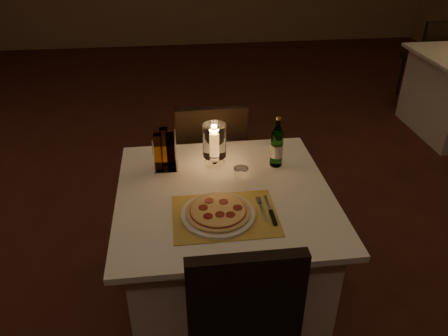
{
  "coord_description": "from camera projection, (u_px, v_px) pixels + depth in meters",
  "views": [
    {
      "loc": [
        0.04,
        -1.9,
        1.89
      ],
      "look_at": [
        0.25,
        -0.21,
        0.86
      ],
      "focal_mm": 35.0,
      "sensor_mm": 36.0,
      "label": 1
    }
  ],
  "objects": [
    {
      "name": "cruet_caddy",
      "position": [
        165.0,
        152.0,
        2.17
      ],
      "size": [
        0.12,
        0.12,
        0.21
      ],
      "color": "white",
      "rests_on": "main_table"
    },
    {
      "name": "chair_far",
      "position": [
        211.0,
        154.0,
        2.74
      ],
      "size": [
        0.42,
        0.42,
        0.9
      ],
      "color": "black",
      "rests_on": "ground"
    },
    {
      "name": "fork",
      "position": [
        261.0,
        207.0,
        1.92
      ],
      "size": [
        0.02,
        0.18,
        0.0
      ],
      "color": "silver",
      "rests_on": "placemat"
    },
    {
      "name": "neighbor_chair_rb",
      "position": [
        434.0,
        54.0,
        4.57
      ],
      "size": [
        0.42,
        0.42,
        0.9
      ],
      "color": "black",
      "rests_on": "ground"
    },
    {
      "name": "knife",
      "position": [
        272.0,
        215.0,
        1.87
      ],
      "size": [
        0.02,
        0.22,
        0.01
      ],
      "color": "black",
      "rests_on": "placemat"
    },
    {
      "name": "main_table",
      "position": [
        224.0,
        251.0,
        2.23
      ],
      "size": [
        1.0,
        1.0,
        0.74
      ],
      "color": "white",
      "rests_on": "ground"
    },
    {
      "name": "plate",
      "position": [
        218.0,
        214.0,
        1.87
      ],
      "size": [
        0.32,
        0.32,
        0.01
      ],
      "primitive_type": "cylinder",
      "color": "white",
      "rests_on": "placemat"
    },
    {
      "name": "hurricane_candle",
      "position": [
        214.0,
        142.0,
        2.18
      ],
      "size": [
        0.12,
        0.12,
        0.23
      ],
      "color": "white",
      "rests_on": "main_table"
    },
    {
      "name": "tumbler",
      "position": [
        241.0,
        175.0,
        2.1
      ],
      "size": [
        0.07,
        0.07,
        0.07
      ],
      "primitive_type": null,
      "color": "white",
      "rests_on": "main_table"
    },
    {
      "name": "floor",
      "position": [
        179.0,
        277.0,
        2.6
      ],
      "size": [
        8.0,
        10.0,
        0.02
      ],
      "primitive_type": "cube",
      "color": "#471E17",
      "rests_on": "ground"
    },
    {
      "name": "water_bottle",
      "position": [
        277.0,
        146.0,
        2.19
      ],
      "size": [
        0.06,
        0.06,
        0.27
      ],
      "color": "#62A257",
      "rests_on": "main_table"
    },
    {
      "name": "pizza",
      "position": [
        218.0,
        211.0,
        1.86
      ],
      "size": [
        0.28,
        0.28,
        0.02
      ],
      "color": "#D8B77F",
      "rests_on": "plate"
    },
    {
      "name": "placemat",
      "position": [
        225.0,
        215.0,
        1.88
      ],
      "size": [
        0.45,
        0.34,
        0.0
      ],
      "primitive_type": "cube",
      "color": "gold",
      "rests_on": "main_table"
    }
  ]
}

